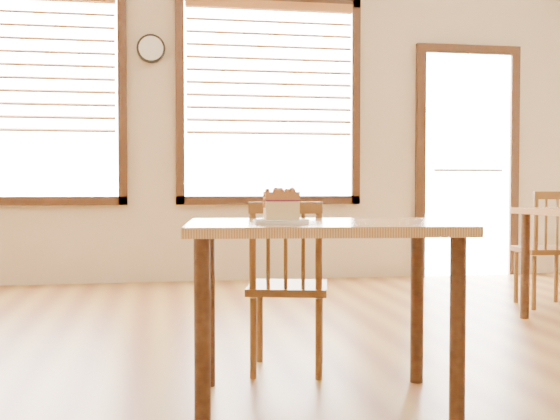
% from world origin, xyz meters
% --- Properties ---
extents(ground, '(8.00, 8.00, 0.00)m').
position_xyz_m(ground, '(0.00, 0.00, 0.00)').
color(ground, olive).
extents(window_left, '(1.76, 0.10, 1.96)m').
position_xyz_m(window_left, '(-1.90, 3.97, 1.81)').
color(window_left, white).
rests_on(window_left, room_shell).
extents(window_right, '(1.76, 0.10, 1.96)m').
position_xyz_m(window_right, '(0.30, 3.97, 1.81)').
color(window_right, white).
rests_on(window_right, room_shell).
extents(entry_door, '(1.08, 0.06, 2.29)m').
position_xyz_m(entry_door, '(2.30, 3.98, 1.20)').
color(entry_door, white).
rests_on(entry_door, ground).
extents(wall_clock, '(0.26, 0.05, 0.26)m').
position_xyz_m(wall_clock, '(-0.80, 3.96, 2.15)').
color(wall_clock, black).
rests_on(wall_clock, room_shell).
extents(cafe_table_main, '(1.16, 0.84, 0.75)m').
position_xyz_m(cafe_table_main, '(-0.09, 0.18, 0.64)').
color(cafe_table_main, tan).
rests_on(cafe_table_main, ground).
extents(cafe_chair_main, '(0.46, 0.46, 0.83)m').
position_xyz_m(cafe_chair_main, '(-0.14, 0.69, 0.42)').
color(cafe_chair_main, brown).
rests_on(cafe_chair_main, ground).
extents(cafe_chair_second, '(0.43, 0.43, 0.87)m').
position_xyz_m(cafe_chair_second, '(2.09, 2.14, 0.44)').
color(cafe_chair_second, brown).
rests_on(cafe_chair_second, ground).
extents(plate, '(0.22, 0.22, 0.02)m').
position_xyz_m(plate, '(-0.28, 0.07, 0.76)').
color(plate, white).
rests_on(plate, cafe_table_main).
extents(cake_slice, '(0.15, 0.10, 0.12)m').
position_xyz_m(cake_slice, '(-0.28, 0.07, 0.83)').
color(cake_slice, '#FFDF90').
rests_on(cake_slice, plate).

